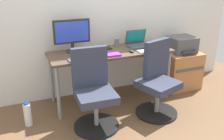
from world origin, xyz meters
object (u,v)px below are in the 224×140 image
object	(u,v)px
office_chair_right	(157,82)
open_laptop	(138,42)
coffee_mug	(98,53)
side_cabinet	(179,69)
water_bottle_on_floor	(28,114)
printer	(182,44)
desktop_monitor	(72,33)
office_chair_left	(94,93)

from	to	relation	value
office_chair_right	open_laptop	xyz separation A→B (m)	(0.02, 0.62, 0.36)
open_laptop	coffee_mug	size ratio (longest dim) A/B	3.37
side_cabinet	coffee_mug	xyz separation A→B (m)	(-1.41, -0.18, 0.49)
coffee_mug	open_laptop	bearing A→B (deg)	18.71
office_chair_right	water_bottle_on_floor	size ratio (longest dim) A/B	3.03
office_chair_right	side_cabinet	bearing A→B (deg)	36.93
side_cabinet	printer	size ratio (longest dim) A/B	1.43
printer	water_bottle_on_floor	xyz separation A→B (m)	(-2.34, -0.29, -0.54)
printer	coffee_mug	world-z (taller)	coffee_mug
water_bottle_on_floor	open_laptop	size ratio (longest dim) A/B	1.00
side_cabinet	open_laptop	distance (m)	0.89
desktop_monitor	open_laptop	bearing A→B (deg)	-3.63
side_cabinet	open_laptop	bearing A→B (deg)	176.12
water_bottle_on_floor	desktop_monitor	distance (m)	1.15
office_chair_left	printer	world-z (taller)	office_chair_left
office_chair_right	printer	world-z (taller)	office_chair_right
water_bottle_on_floor	coffee_mug	size ratio (longest dim) A/B	3.37
desktop_monitor	open_laptop	size ratio (longest dim) A/B	1.55
printer	coffee_mug	xyz separation A→B (m)	(-1.41, -0.18, 0.09)
side_cabinet	office_chair_right	bearing A→B (deg)	-143.07
printer	office_chair_right	bearing A→B (deg)	-143.11
side_cabinet	water_bottle_on_floor	xyz separation A→B (m)	(-2.34, -0.29, -0.14)
printer	open_laptop	size ratio (longest dim) A/B	1.29
printer	coffee_mug	distance (m)	1.42
water_bottle_on_floor	coffee_mug	distance (m)	1.13
office_chair_right	side_cabinet	xyz separation A→B (m)	(0.75, 0.57, -0.14)
side_cabinet	water_bottle_on_floor	world-z (taller)	side_cabinet
office_chair_left	side_cabinet	bearing A→B (deg)	19.39
side_cabinet	water_bottle_on_floor	bearing A→B (deg)	-172.98
printer	water_bottle_on_floor	size ratio (longest dim) A/B	1.29
printer	office_chair_left	bearing A→B (deg)	-160.64
office_chair_right	water_bottle_on_floor	world-z (taller)	office_chair_right
office_chair_left	coffee_mug	world-z (taller)	office_chair_left
desktop_monitor	printer	bearing A→B (deg)	-3.77
office_chair_right	coffee_mug	bearing A→B (deg)	149.70
office_chair_right	printer	xyz separation A→B (m)	(0.75, 0.56, 0.27)
printer	open_laptop	world-z (taller)	open_laptop
printer	water_bottle_on_floor	bearing A→B (deg)	-173.00
office_chair_left	desktop_monitor	xyz separation A→B (m)	(-0.07, 0.67, 0.56)
office_chair_left	printer	xyz separation A→B (m)	(1.60, 0.56, 0.27)
side_cabinet	open_laptop	size ratio (longest dim) A/B	1.84
office_chair_right	water_bottle_on_floor	bearing A→B (deg)	170.12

